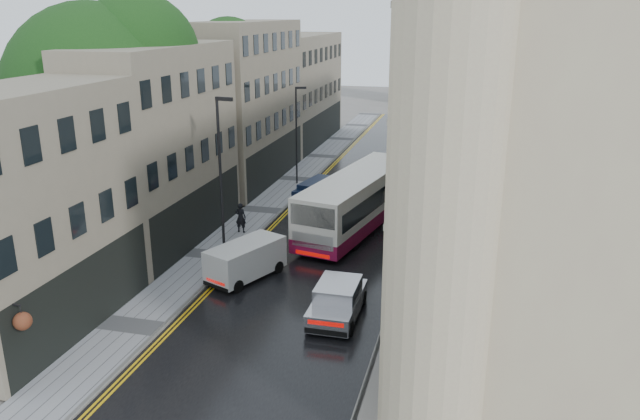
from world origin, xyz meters
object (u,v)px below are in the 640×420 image
at_px(silver_hatchback, 309,313).
at_px(lamp_post_far, 296,136).
at_px(cream_bus, 313,215).
at_px(tree_far, 204,103).
at_px(tree_near, 99,123).
at_px(white_van, 213,266).
at_px(white_lorry, 404,173).
at_px(lamp_post_near, 221,180).
at_px(pedestrian, 241,218).
at_px(navy_van, 297,200).

xyz_separation_m(silver_hatchback, lamp_post_far, (-6.97, 21.96, 2.96)).
bearing_deg(cream_bus, tree_far, 148.57).
bearing_deg(tree_near, tree_far, 88.68).
bearing_deg(tree_near, white_van, -26.44).
xyz_separation_m(tree_far, lamp_post_far, (6.76, 1.49, -2.44)).
relative_size(white_lorry, silver_hatchback, 1.62).
bearing_deg(lamp_post_near, tree_near, -176.59).
xyz_separation_m(tree_near, silver_hatchback, (14.02, -7.47, -6.12)).
bearing_deg(tree_far, white_lorry, -0.04).
bearing_deg(lamp_post_far, white_van, -105.69).
bearing_deg(silver_hatchback, cream_bus, 103.93).
distance_m(white_lorry, pedestrian, 13.14).
bearing_deg(white_lorry, white_van, -114.00).
xyz_separation_m(tree_far, navy_van, (9.01, -6.08, -5.05)).
bearing_deg(cream_bus, silver_hatchback, -64.70).
distance_m(tree_far, lamp_post_far, 7.34).
distance_m(tree_near, pedestrian, 9.58).
bearing_deg(lamp_post_far, cream_bus, -88.61).
bearing_deg(white_lorry, tree_near, -140.96).
xyz_separation_m(white_lorry, lamp_post_far, (-8.37, 1.50, 1.93)).
bearing_deg(lamp_post_far, tree_near, -135.19).
height_order(tree_far, cream_bus, tree_far).
relative_size(white_lorry, lamp_post_near, 0.82).
xyz_separation_m(navy_van, lamp_post_near, (-1.87, -7.76, 3.24)).
bearing_deg(lamp_post_far, pedestrian, -109.92).
height_order(tree_far, white_van, tree_far).
bearing_deg(pedestrian, lamp_post_far, -89.25).
height_order(tree_far, silver_hatchback, tree_far).
bearing_deg(pedestrian, white_lorry, -129.01).
distance_m(white_van, pedestrian, 7.21).
relative_size(cream_bus, silver_hatchback, 2.91).
relative_size(tree_near, lamp_post_near, 1.62).
bearing_deg(silver_hatchback, lamp_post_far, 107.60).
distance_m(cream_bus, pedestrian, 4.68).
xyz_separation_m(silver_hatchback, white_van, (-5.82, 3.40, 0.14)).
relative_size(cream_bus, white_lorry, 1.79).
bearing_deg(cream_bus, lamp_post_far, 121.98).
xyz_separation_m(pedestrian, lamp_post_far, (0.14, 11.47, 2.75)).
distance_m(silver_hatchback, lamp_post_far, 23.23).
bearing_deg(tree_far, silver_hatchback, -56.17).
xyz_separation_m(navy_van, lamp_post_far, (-2.26, 7.57, 2.61)).
bearing_deg(white_van, navy_van, 107.39).
bearing_deg(tree_far, navy_van, -34.00).
xyz_separation_m(tree_far, white_van, (7.90, -17.08, -5.26)).
relative_size(tree_far, lamp_post_far, 1.70).
height_order(silver_hatchback, white_van, white_van).
xyz_separation_m(cream_bus, white_van, (-3.32, -6.68, -0.76)).
distance_m(tree_near, silver_hatchback, 17.03).
bearing_deg(cream_bus, lamp_post_near, -128.46).
distance_m(white_lorry, lamp_post_near, 16.17).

